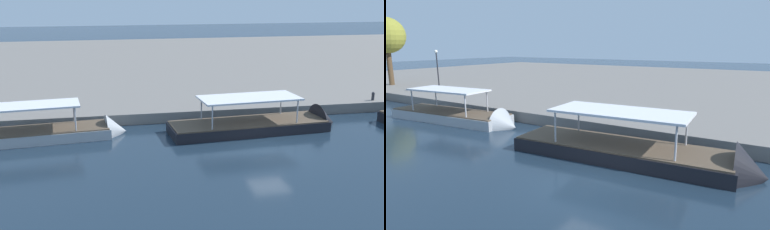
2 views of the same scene
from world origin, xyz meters
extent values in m
plane|color=#192838|center=(0.00, 0.00, 0.00)|extent=(220.00, 220.00, 0.00)
cube|color=slate|center=(0.00, 34.94, 0.42)|extent=(120.00, 55.00, 0.84)
cube|color=#9EA3A8|center=(-15.22, 4.98, 0.15)|extent=(10.56, 3.84, 1.11)
cone|color=#9EA3A8|center=(-9.59, 5.54, 0.15)|extent=(1.65, 2.68, 2.55)
cube|color=brown|center=(-15.22, 4.98, 0.75)|extent=(10.34, 3.68, 0.08)
cylinder|color=#B2B2B7|center=(-12.51, 6.39, 1.60)|extent=(0.10, 0.10, 1.62)
cylinder|color=#B2B2B7|center=(-12.29, 4.13, 1.60)|extent=(0.10, 0.10, 1.62)
cube|color=silver|center=(-15.22, 4.98, 2.47)|extent=(6.63, 3.23, 0.12)
cube|color=black|center=(-0.15, 4.18, 0.18)|extent=(11.70, 4.11, 1.07)
cone|color=black|center=(6.09, 4.61, 0.18)|extent=(1.60, 3.09, 3.00)
cube|color=brown|center=(-0.15, 4.18, 0.76)|extent=(11.46, 3.93, 0.08)
cylinder|color=#B2B2B7|center=(2.91, 5.72, 1.63)|extent=(0.10, 0.10, 1.66)
cylinder|color=#B2B2B7|center=(3.10, 3.06, 1.63)|extent=(0.10, 0.10, 1.66)
cylinder|color=#B2B2B7|center=(-3.40, 5.29, 1.63)|extent=(0.10, 0.10, 1.66)
cylinder|color=#B2B2B7|center=(-3.21, 2.63, 1.63)|extent=(0.10, 0.10, 1.66)
cube|color=silver|center=(-0.15, 4.18, 2.51)|extent=(7.32, 3.55, 0.12)
cylinder|color=#2D2D33|center=(12.24, 8.21, 1.11)|extent=(0.24, 0.24, 0.53)
sphere|color=#2D2D33|center=(12.24, 8.21, 1.43)|extent=(0.26, 0.26, 0.26)
camera|label=1|loc=(-10.37, -26.71, 10.00)|focal=43.43mm
camera|label=2|loc=(6.70, -10.93, 5.93)|focal=30.26mm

